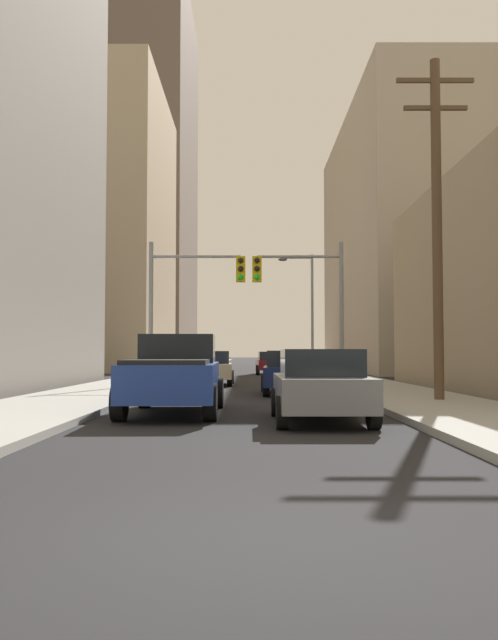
{
  "coord_description": "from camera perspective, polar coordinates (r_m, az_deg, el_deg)",
  "views": [
    {
      "loc": [
        0.12,
        -5.07,
        1.45
      ],
      "look_at": [
        0.0,
        38.41,
        3.57
      ],
      "focal_mm": 37.77,
      "sensor_mm": 36.0,
      "label": 1
    }
  ],
  "objects": [
    {
      "name": "street_lamp_right",
      "position": [
        41.5,
        5.08,
        1.46
      ],
      "size": [
        2.17,
        0.32,
        7.5
      ],
      "color": "gray",
      "rests_on": "ground"
    },
    {
      "name": "pickup_truck_blue",
      "position": [
        16.2,
        -6.17,
        -4.6
      ],
      "size": [
        2.2,
        5.44,
        1.9
      ],
      "color": "navy",
      "rests_on": "ground"
    },
    {
      "name": "sedan_beige",
      "position": [
        30.15,
        -3.06,
        -4.07
      ],
      "size": [
        1.95,
        4.25,
        1.52
      ],
      "color": "#C6B793",
      "rests_on": "ground"
    },
    {
      "name": "utility_pole_right",
      "position": [
        19.89,
        15.79,
        8.12
      ],
      "size": [
        2.2,
        0.28,
        9.81
      ],
      "color": "brown",
      "rests_on": "ground"
    },
    {
      "name": "sidewalk_right",
      "position": [
        55.31,
        5.31,
        -4.2
      ],
      "size": [
        3.53,
        160.0,
        0.15
      ],
      "primitive_type": "cube",
      "color": "#9E9E99",
      "rests_on": "ground"
    },
    {
      "name": "building_left_far_tower",
      "position": [
        96.11,
        -11.1,
        11.51
      ],
      "size": [
        20.53,
        27.33,
        50.2
      ],
      "primitive_type": "cube",
      "color": "#66564C",
      "rests_on": "ground"
    },
    {
      "name": "building_left_mid_office",
      "position": [
        59.0,
        -14.97,
        7.31
      ],
      "size": [
        16.21,
        18.65,
        23.39
      ],
      "primitive_type": "cube",
      "color": "tan",
      "rests_on": "ground"
    },
    {
      "name": "sedan_navy",
      "position": [
        23.58,
        3.62,
        -4.43
      ],
      "size": [
        1.95,
        4.26,
        1.52
      ],
      "color": "#141E4C",
      "rests_on": "ground"
    },
    {
      "name": "sedan_grey",
      "position": [
        14.13,
        6.22,
        -5.52
      ],
      "size": [
        1.95,
        4.21,
        1.52
      ],
      "color": "slate",
      "rests_on": "ground"
    },
    {
      "name": "ground_plane",
      "position": [
        5.27,
        -1.17,
        -18.74
      ],
      "size": [
        400.0,
        400.0,
        0.0
      ],
      "primitive_type": "plane",
      "color": "black"
    },
    {
      "name": "traffic_signal_near_right",
      "position": [
        27.66,
        4.72,
        2.6
      ],
      "size": [
        3.74,
        0.44,
        6.0
      ],
      "color": "gray",
      "rests_on": "ground"
    },
    {
      "name": "sidewalk_left",
      "position": [
        55.33,
        -5.24,
        -4.2
      ],
      "size": [
        3.53,
        160.0,
        0.15
      ],
      "primitive_type": "cube",
      "color": "#9E9E99",
      "rests_on": "ground"
    },
    {
      "name": "sedan_maroon",
      "position": [
        45.07,
        1.99,
        -3.65
      ],
      "size": [
        1.96,
        4.27,
        1.52
      ],
      "color": "maroon",
      "rests_on": "ground"
    },
    {
      "name": "traffic_signal_near_left",
      "position": [
        27.67,
        -4.69,
        2.62
      ],
      "size": [
        3.96,
        0.44,
        6.0
      ],
      "color": "gray",
      "rests_on": "ground"
    }
  ]
}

